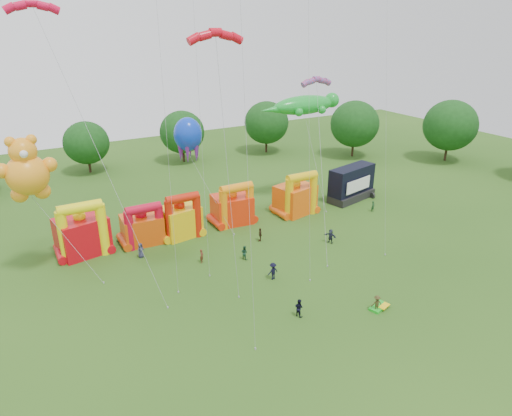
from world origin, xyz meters
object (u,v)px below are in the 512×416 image
bouncy_castle_0 (82,233)px  gecko_kite (307,119)px  bouncy_castle_2 (181,219)px  stage_trailer (352,184)px  spectator_0 (141,250)px  teddy_bear_kite (56,220)px  octopus_kite (205,179)px  spectator_4 (260,235)px

bouncy_castle_0 → gecko_kite: gecko_kite is taller
bouncy_castle_2 → stage_trailer: 26.66m
bouncy_castle_2 → gecko_kite: bearing=8.1°
bouncy_castle_2 → spectator_0: bouncy_castle_2 is taller
bouncy_castle_0 → spectator_0: 6.98m
bouncy_castle_2 → teddy_bear_kite: (-14.11, -3.45, 4.28)m
spectator_0 → octopus_kite: bearing=6.1°
stage_trailer → octopus_kite: 22.79m
bouncy_castle_0 → octopus_kite: octopus_kite is taller
teddy_bear_kite → spectator_4: teddy_bear_kite is taller
bouncy_castle_0 → octopus_kite: size_ratio=0.49×
bouncy_castle_0 → teddy_bear_kite: size_ratio=0.45×
gecko_kite → octopus_kite: size_ratio=1.12×
stage_trailer → spectator_0: (-32.66, -2.45, -1.57)m
spectator_0 → spectator_4: spectator_0 is taller
octopus_kite → spectator_0: octopus_kite is taller
bouncy_castle_0 → bouncy_castle_2: size_ratio=1.13×
stage_trailer → teddy_bear_kite: teddy_bear_kite is taller
bouncy_castle_0 → spectator_4: 20.54m
spectator_0 → spectator_4: bearing=-32.5°
bouncy_castle_0 → stage_trailer: (38.01, -1.70, -0.10)m
bouncy_castle_0 → spectator_0: bearing=-37.8°
gecko_kite → octopus_kite: bearing=-177.1°
spectator_4 → spectator_0: bearing=-71.4°
gecko_kite → spectator_4: 19.17m
teddy_bear_kite → octopus_kite: size_ratio=1.10×
bouncy_castle_2 → octopus_kite: bearing=25.6°
stage_trailer → octopus_kite: size_ratio=0.61×
spectator_0 → gecko_kite: bearing=-7.5°
bouncy_castle_0 → gecko_kite: bearing=3.1°
teddy_bear_kite → spectator_4: size_ratio=8.92×
teddy_bear_kite → gecko_kite: (34.60, 6.35, 5.54)m
bouncy_castle_2 → spectator_0: 6.86m
teddy_bear_kite → gecko_kite: bearing=10.4°
octopus_kite → spectator_4: octopus_kite is taller
spectator_4 → bouncy_castle_2: bearing=-96.7°
bouncy_castle_2 → spectator_0: (-6.01, -3.01, -1.39)m
stage_trailer → spectator_4: 19.69m
spectator_4 → octopus_kite: bearing=-125.7°
bouncy_castle_2 → octopus_kite: octopus_kite is taller
teddy_bear_kite → gecko_kite: gecko_kite is taller
octopus_kite → spectator_0: 12.66m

